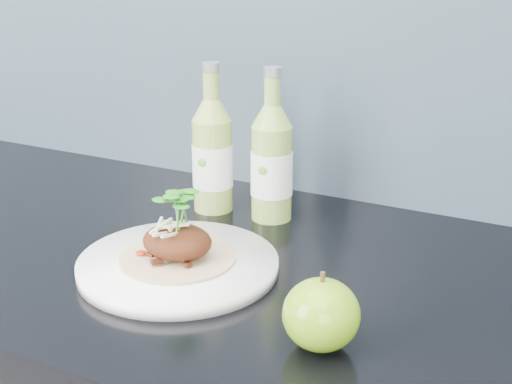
% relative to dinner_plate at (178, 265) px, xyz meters
% --- Properties ---
extents(dinner_plate, '(0.29, 0.29, 0.02)m').
position_rel_dinner_plate_xyz_m(dinner_plate, '(0.00, 0.00, 0.00)').
color(dinner_plate, white).
rests_on(dinner_plate, kitchen_counter).
extents(pork_taco, '(0.15, 0.15, 0.10)m').
position_rel_dinner_plate_xyz_m(pork_taco, '(0.00, 0.00, 0.04)').
color(pork_taco, tan).
rests_on(pork_taco, dinner_plate).
extents(green_apple, '(0.10, 0.10, 0.09)m').
position_rel_dinner_plate_xyz_m(green_apple, '(0.23, -0.08, 0.03)').
color(green_apple, '#5E9510').
rests_on(green_apple, kitchen_counter).
extents(cider_bottle_left, '(0.07, 0.07, 0.23)m').
position_rel_dinner_plate_xyz_m(cider_bottle_left, '(-0.07, 0.21, 0.08)').
color(cider_bottle_left, '#8EAC47').
rests_on(cider_bottle_left, kitchen_counter).
extents(cider_bottle_right, '(0.07, 0.07, 0.23)m').
position_rel_dinner_plate_xyz_m(cider_bottle_right, '(0.03, 0.21, 0.08)').
color(cider_bottle_right, '#84AB47').
rests_on(cider_bottle_right, kitchen_counter).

